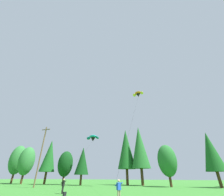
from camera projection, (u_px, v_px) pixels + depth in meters
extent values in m
cylinder|color=#472D19|center=(12.00, 178.00, 45.83)|extent=(0.58, 0.58, 2.83)
ellipsoid|color=#2D7033|center=(18.00, 160.00, 48.42)|extent=(4.85, 4.85, 8.87)
cylinder|color=#472D19|center=(22.00, 179.00, 42.30)|extent=(0.56, 0.56, 2.55)
ellipsoid|color=#2D7033|center=(27.00, 161.00, 44.62)|extent=(4.55, 4.55, 7.99)
cylinder|color=#472D19|center=(45.00, 178.00, 40.78)|extent=(0.61, 0.61, 3.10)
cone|color=#19561E|center=(49.00, 155.00, 43.61)|extent=(4.22, 4.22, 8.82)
cylinder|color=#472D19|center=(63.00, 180.00, 39.34)|extent=(0.52, 0.52, 2.12)
ellipsoid|color=#0F3D14|center=(65.00, 164.00, 41.27)|extent=(4.08, 4.08, 6.63)
cylinder|color=#472D19|center=(81.00, 180.00, 36.33)|extent=(0.54, 0.54, 2.33)
cone|color=#0F3D14|center=(82.00, 160.00, 38.46)|extent=(3.57, 3.57, 6.63)
cylinder|color=#472D19|center=(127.00, 177.00, 37.65)|extent=(0.66, 0.66, 3.68)
cone|color=#19561E|center=(126.00, 148.00, 41.01)|extent=(4.72, 4.72, 10.48)
cylinder|color=#472D19|center=(142.00, 177.00, 35.74)|extent=(0.66, 0.66, 3.72)
cone|color=#236628|center=(140.00, 146.00, 39.14)|extent=(4.75, 4.75, 10.60)
cylinder|color=#472D19|center=(171.00, 181.00, 30.60)|extent=(0.51, 0.51, 2.11)
ellipsoid|color=#236628|center=(167.00, 160.00, 32.53)|extent=(4.07, 4.07, 6.60)
cylinder|color=#472D19|center=(219.00, 180.00, 28.68)|extent=(0.58, 0.58, 2.80)
cone|color=#19561E|center=(211.00, 151.00, 31.23)|extent=(3.97, 3.97, 7.97)
cylinder|color=brown|center=(41.00, 155.00, 31.12)|extent=(0.26, 0.26, 12.08)
cube|color=brown|center=(46.00, 130.00, 33.70)|extent=(2.20, 0.14, 0.14)
cylinder|color=black|center=(62.00, 190.00, 18.39)|extent=(0.15, 0.15, 0.84)
cylinder|color=black|center=(63.00, 190.00, 18.56)|extent=(0.15, 0.15, 0.84)
cube|color=black|center=(63.00, 183.00, 18.82)|extent=(0.29, 0.41, 0.60)
sphere|color=tan|center=(64.00, 180.00, 19.03)|extent=(0.22, 0.22, 0.22)
cylinder|color=black|center=(63.00, 182.00, 18.69)|extent=(0.53, 0.15, 0.35)
cylinder|color=black|center=(64.00, 182.00, 19.10)|extent=(0.53, 0.15, 0.35)
cylinder|color=gray|center=(118.00, 196.00, 12.98)|extent=(0.18, 0.18, 0.84)
cylinder|color=gray|center=(120.00, 196.00, 13.08)|extent=(0.18, 0.18, 0.84)
cube|color=blue|center=(119.00, 186.00, 13.37)|extent=(0.41, 0.45, 0.60)
sphere|color=tan|center=(119.00, 181.00, 13.58)|extent=(0.22, 0.22, 0.22)
cylinder|color=blue|center=(117.00, 184.00, 13.32)|extent=(0.49, 0.36, 0.35)
cylinder|color=blue|center=(121.00, 184.00, 13.58)|extent=(0.49, 0.36, 0.35)
ellipsoid|color=teal|center=(93.00, 136.00, 41.99)|extent=(2.20, 1.35, 1.10)
ellipsoid|color=#0F666B|center=(97.00, 137.00, 41.40)|extent=(1.33, 1.15, 1.29)
ellipsoid|color=#0F666B|center=(89.00, 138.00, 42.21)|extent=(1.35, 1.15, 1.29)
cone|color=black|center=(93.00, 140.00, 41.69)|extent=(1.25, 1.25, 1.06)
cylinder|color=black|center=(83.00, 153.00, 30.27)|extent=(5.54, 19.76, 9.09)
ellipsoid|color=orange|center=(138.00, 93.00, 39.30)|extent=(1.95, 1.58, 0.98)
ellipsoid|color=yellow|center=(142.00, 93.00, 38.64)|extent=(0.96, 1.19, 1.10)
ellipsoid|color=yellow|center=(134.00, 95.00, 39.67)|extent=(1.19, 1.17, 1.10)
cone|color=black|center=(138.00, 95.00, 39.07)|extent=(1.17, 1.17, 0.82)
cylinder|color=black|center=(133.00, 119.00, 26.36)|extent=(0.43, 19.35, 19.06)
cube|color=black|center=(65.00, 194.00, 16.39)|extent=(0.35, 0.39, 0.40)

